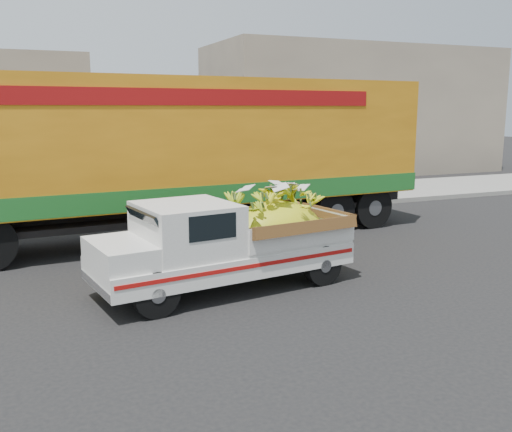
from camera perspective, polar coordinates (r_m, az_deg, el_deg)
name	(u,v)px	position (r m, az deg, el deg)	size (l,w,h in m)	color
ground	(131,303)	(9.60, -12.40, -8.45)	(100.00, 100.00, 0.00)	black
curb	(84,223)	(15.97, -16.82, -0.71)	(60.00, 0.25, 0.15)	gray
sidewalk	(76,211)	(18.03, -17.55, 0.49)	(60.00, 4.00, 0.14)	gray
building_right	(352,111)	(29.11, 9.62, 10.33)	(14.00, 6.00, 6.00)	gray
pickup_truck	(241,239)	(10.03, -1.46, -2.35)	(4.68, 2.28, 1.57)	black
semi_trailer	(190,151)	(13.74, -6.65, 6.51)	(12.04, 3.26, 3.80)	black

